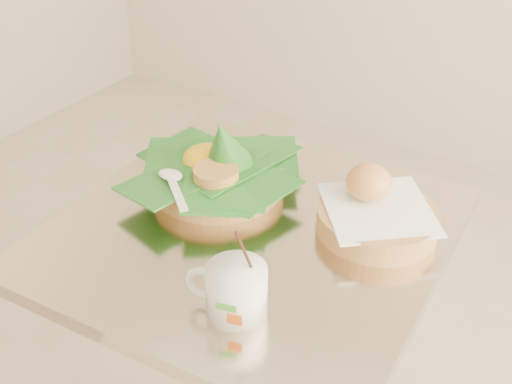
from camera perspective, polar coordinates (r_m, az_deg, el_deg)
The scene contains 4 objects.
cafe_table at distance 1.36m, azimuth -0.42°, elevation -10.71°, with size 0.74×0.74×0.75m.
rice_basket at distance 1.31m, azimuth -3.47°, elevation 2.07°, with size 0.34×0.34×0.17m.
bread_basket at distance 1.21m, azimuth 10.59°, elevation -1.83°, with size 0.27×0.27×0.12m.
coffee_mug at distance 1.01m, azimuth -1.90°, elevation -8.61°, with size 0.13×0.10×0.17m.
Camera 1 is at (0.70, -0.81, 1.46)m, focal length 45.00 mm.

